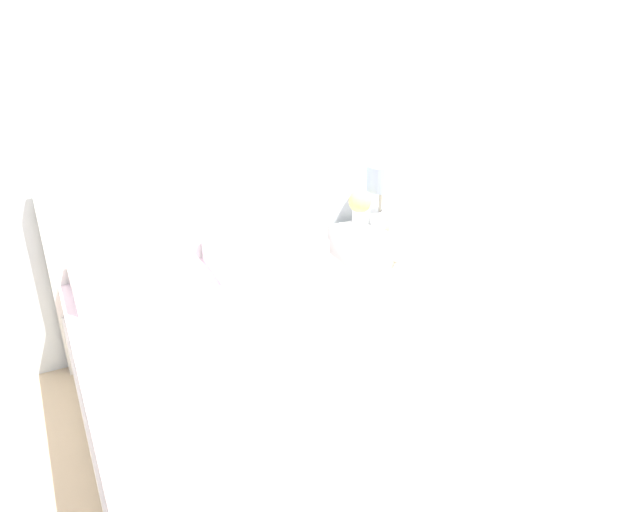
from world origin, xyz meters
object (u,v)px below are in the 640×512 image
at_px(table_lamp, 381,186).
at_px(flower_vase, 360,207).
at_px(nightstand, 377,273).
at_px(alarm_clock, 393,224).
at_px(bed, 248,379).

xyz_separation_m(table_lamp, flower_vase, (-0.17, -0.05, -0.09)).
xyz_separation_m(nightstand, alarm_clock, (0.08, -0.04, 0.34)).
xyz_separation_m(bed, nightstand, (1.12, 0.69, -0.00)).
xyz_separation_m(bed, alarm_clock, (1.20, 0.65, 0.34)).
bearing_deg(nightstand, flower_vase, 166.38).
xyz_separation_m(table_lamp, alarm_clock, (0.02, -0.12, -0.21)).
height_order(bed, nightstand, bed).
bearing_deg(nightstand, table_lamp, 56.67).
xyz_separation_m(nightstand, table_lamp, (0.05, 0.08, 0.55)).
relative_size(bed, alarm_clock, 25.71).
distance_m(table_lamp, flower_vase, 0.20).
bearing_deg(table_lamp, flower_vase, -163.11).
bearing_deg(alarm_clock, table_lamp, 100.05).
relative_size(bed, nightstand, 3.25).
bearing_deg(flower_vase, bed, -144.32).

